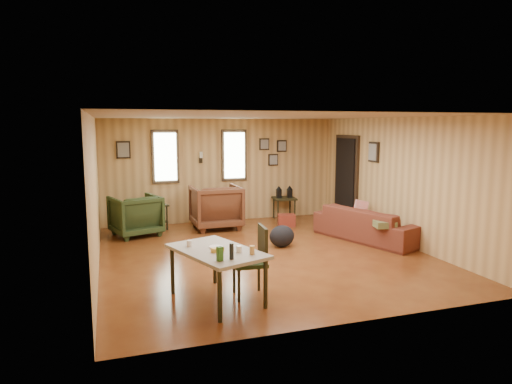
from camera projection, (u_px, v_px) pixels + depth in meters
room at (267, 184)px, 8.19m from camera, size 5.54×6.04×2.44m
sofa at (369, 218)px, 8.98m from camera, size 1.34×2.30×0.86m
recliner_brown at (216, 205)px, 9.98m from camera, size 1.03×0.97×1.05m
recliner_green at (136, 213)px, 9.34m from camera, size 1.11×1.07×0.92m
end_table at (154, 212)px, 9.88m from camera, size 0.65×0.62×0.68m
side_table at (284, 196)px, 10.90m from camera, size 0.57×0.57×0.82m
cooler at (286, 220)px, 10.24m from camera, size 0.43×0.36×0.27m
backpack at (282, 236)px, 8.49m from camera, size 0.50×0.40×0.41m
sofa_pillows at (373, 217)px, 8.84m from camera, size 0.67×1.58×0.32m
dining_table at (217, 254)px, 5.82m from camera, size 1.20×1.52×0.87m
dining_chair at (255, 257)px, 6.01m from camera, size 0.46×0.46×0.94m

